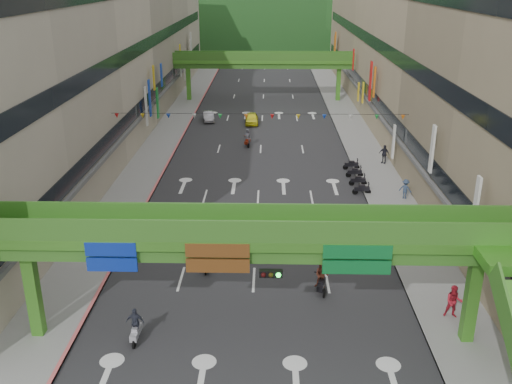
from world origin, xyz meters
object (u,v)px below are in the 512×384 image
at_px(overpass_near, 270,254).
at_px(car_yellow, 252,119).
at_px(scooter_rider_mid, 322,277).
at_px(car_silver, 208,116).
at_px(pedestrian_red, 453,304).
at_px(scooter_rider_near, 207,257).

relative_size(overpass_near, car_yellow, 7.00).
height_order(overpass_near, scooter_rider_mid, overpass_near).
height_order(overpass_near, car_silver, overpass_near).
xyz_separation_m(scooter_rider_mid, pedestrian_red, (6.89, -2.61, -0.08)).
distance_m(car_silver, pedestrian_red, 47.73).
bearing_deg(scooter_rider_near, car_silver, 95.67).
distance_m(overpass_near, pedestrian_red, 11.15).
bearing_deg(overpass_near, scooter_rider_near, 116.73).
relative_size(car_silver, car_yellow, 0.93).
bearing_deg(pedestrian_red, overpass_near, -154.79).
bearing_deg(scooter_rider_mid, car_yellow, 97.49).
xyz_separation_m(scooter_rider_mid, car_silver, (-10.87, 41.70, -0.42)).
bearing_deg(overpass_near, car_silver, 99.43).
relative_size(scooter_rider_near, pedestrian_red, 1.06).
bearing_deg(scooter_rider_mid, scooter_rider_near, 160.10).
height_order(scooter_rider_mid, pedestrian_red, scooter_rider_mid).
height_order(overpass_near, pedestrian_red, overpass_near).
distance_m(scooter_rider_near, car_silver, 39.36).
bearing_deg(scooter_rider_mid, pedestrian_red, -20.72).
bearing_deg(car_yellow, scooter_rider_near, -94.43).
height_order(scooter_rider_near, scooter_rider_mid, scooter_rider_near).
xyz_separation_m(scooter_rider_near, car_silver, (-3.89, 39.17, -0.32)).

